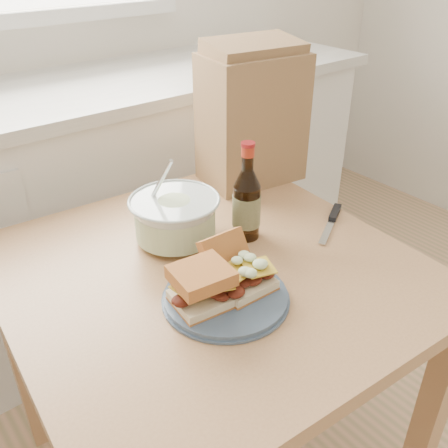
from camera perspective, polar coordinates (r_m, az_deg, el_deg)
cabinet_run at (r=1.95m, az=-17.13°, el=1.06°), size 2.50×0.64×0.94m
dining_table at (r=1.20m, az=-1.54°, el=-9.03°), size 0.94×0.94×0.73m
plate at (r=1.03m, az=0.19°, el=-8.31°), size 0.25×0.25×0.02m
sandwich_left at (r=0.98m, az=-2.57°, el=-7.09°), size 0.12×0.11×0.08m
sandwich_right at (r=1.04m, az=1.56°, el=-5.23°), size 0.11×0.15×0.09m
coleslaw_bowl at (r=1.20m, az=-5.60°, el=0.48°), size 0.22×0.22×0.22m
beer_bottle at (r=1.20m, az=2.59°, el=2.42°), size 0.07×0.07×0.25m
knife at (r=1.34m, az=12.36°, el=0.77°), size 0.19×0.12×0.01m
paper_bag at (r=1.47m, az=3.22°, el=11.86°), size 0.31×0.22×0.37m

